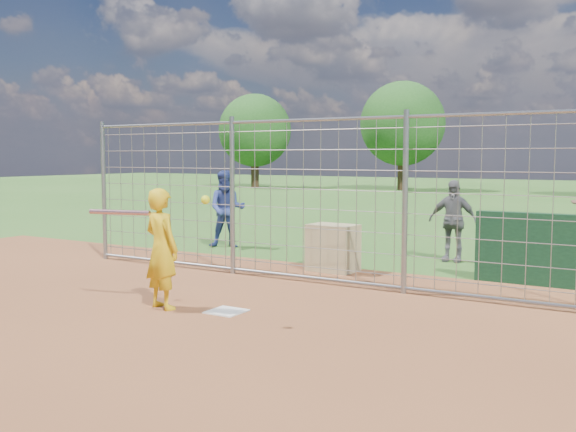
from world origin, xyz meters
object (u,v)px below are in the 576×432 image
Objects in this scene: bystander_a at (227,209)px; bystander_b at (453,221)px; batter at (162,249)px; equipment_bin at (333,248)px.

bystander_b is at bearing -21.21° from bystander_a.
bystander_a is 1.08× the size of bystander_b.
batter is 1.02× the size of bystander_b.
equipment_bin is (3.26, -1.39, -0.43)m from bystander_a.
batter is 5.59m from bystander_a.
batter reaches higher than equipment_bin.
bystander_a reaches higher than batter.
bystander_a is at bearing 160.38° from equipment_bin.
equipment_bin is (-1.43, -2.06, -0.36)m from bystander_b.
batter reaches higher than bystander_b.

